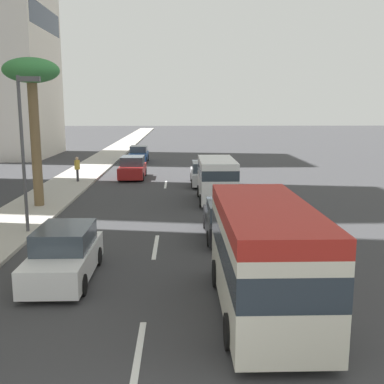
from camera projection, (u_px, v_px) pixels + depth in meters
name	position (u px, v px, depth m)	size (l,w,h in m)	color
ground_plane	(167.00, 176.00, 37.29)	(198.00, 198.00, 0.00)	#38383A
sidewalk_right	(81.00, 175.00, 37.08)	(162.00, 3.39, 0.15)	#B2ADA3
lane_stripe_near	(138.00, 355.00, 10.31)	(3.20, 0.16, 0.01)	silver
lane_stripe_mid	(156.00, 247.00, 18.33)	(3.20, 0.16, 0.01)	silver
lane_stripe_far	(166.00, 184.00, 32.96)	(3.20, 0.16, 0.01)	silver
car_lead	(133.00, 168.00, 35.71)	(4.25, 1.94, 1.70)	#A51E1E
car_second	(204.00, 174.00, 32.87)	(4.70, 1.91, 1.64)	silver
car_third	(139.00, 154.00, 46.32)	(4.00, 1.82, 1.62)	#1E478C
minibus_fourth	(264.00, 254.00, 12.18)	(6.45, 2.44, 2.98)	silver
van_fifth	(217.00, 177.00, 26.79)	(4.94, 2.14, 2.50)	white
car_sixth	(64.00, 255.00, 14.81)	(4.28, 1.87, 1.68)	white
car_seventh	(228.00, 220.00, 19.59)	(4.47, 1.96, 1.55)	black
pedestrian_near_lamp	(77.00, 168.00, 33.31)	(0.38, 0.38, 1.78)	#333338
palm_tree	(32.00, 81.00, 24.12)	(2.90, 2.90, 7.85)	brown
street_lamp	(24.00, 137.00, 19.36)	(0.24, 0.97, 6.60)	#4C4C51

